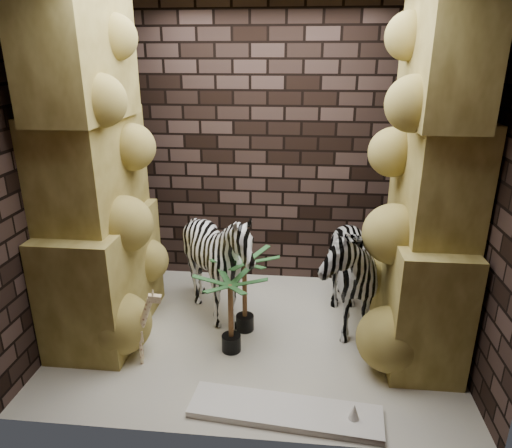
# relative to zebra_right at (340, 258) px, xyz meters

# --- Properties ---
(floor) EXTENTS (3.50, 3.50, 0.00)m
(floor) POSITION_rel_zebra_right_xyz_m (-0.76, -0.27, -0.70)
(floor) COLOR beige
(floor) RESTS_ON ground
(wall_back) EXTENTS (3.50, 0.00, 3.50)m
(wall_back) POSITION_rel_zebra_right_xyz_m (-0.76, 0.98, 0.80)
(wall_back) COLOR black
(wall_back) RESTS_ON ground
(wall_front) EXTENTS (3.50, 0.00, 3.50)m
(wall_front) POSITION_rel_zebra_right_xyz_m (-0.76, -1.52, 0.80)
(wall_front) COLOR black
(wall_front) RESTS_ON ground
(wall_left) EXTENTS (0.00, 3.00, 3.00)m
(wall_left) POSITION_rel_zebra_right_xyz_m (-2.51, -0.27, 0.80)
(wall_left) COLOR black
(wall_left) RESTS_ON ground
(wall_right) EXTENTS (0.00, 3.00, 3.00)m
(wall_right) POSITION_rel_zebra_right_xyz_m (0.99, -0.27, 0.80)
(wall_right) COLOR black
(wall_right) RESTS_ON ground
(rock_pillar_left) EXTENTS (0.68, 1.30, 3.00)m
(rock_pillar_left) POSITION_rel_zebra_right_xyz_m (-2.16, -0.27, 0.80)
(rock_pillar_left) COLOR tan
(rock_pillar_left) RESTS_ON floor
(rock_pillar_right) EXTENTS (0.58, 1.25, 3.00)m
(rock_pillar_right) POSITION_rel_zebra_right_xyz_m (0.66, -0.27, 0.80)
(rock_pillar_right) COLOR tan
(rock_pillar_right) RESTS_ON floor
(zebra_right) EXTENTS (0.79, 1.26, 1.40)m
(zebra_right) POSITION_rel_zebra_right_xyz_m (0.00, 0.00, 0.00)
(zebra_right) COLOR white
(zebra_right) RESTS_ON floor
(zebra_left) EXTENTS (1.15, 1.35, 1.12)m
(zebra_left) POSITION_rel_zebra_right_xyz_m (-1.14, -0.05, -0.14)
(zebra_left) COLOR white
(zebra_left) RESTS_ON floor
(giraffe_toy) EXTENTS (0.37, 0.20, 0.68)m
(giraffe_toy) POSITION_rel_zebra_right_xyz_m (-1.77, -0.79, -0.36)
(giraffe_toy) COLOR beige
(giraffe_toy) RESTS_ON floor
(palm_front) EXTENTS (0.36, 0.36, 0.80)m
(palm_front) POSITION_rel_zebra_right_xyz_m (-0.87, -0.19, -0.30)
(palm_front) COLOR #215B2F
(palm_front) RESTS_ON floor
(palm_back) EXTENTS (0.36, 0.36, 0.75)m
(palm_back) POSITION_rel_zebra_right_xyz_m (-0.95, -0.53, -0.33)
(palm_back) COLOR #215B2F
(palm_back) RESTS_ON floor
(surfboard) EXTENTS (1.43, 0.47, 0.05)m
(surfboard) POSITION_rel_zebra_right_xyz_m (-0.44, -1.27, -0.67)
(surfboard) COLOR white
(surfboard) RESTS_ON floor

